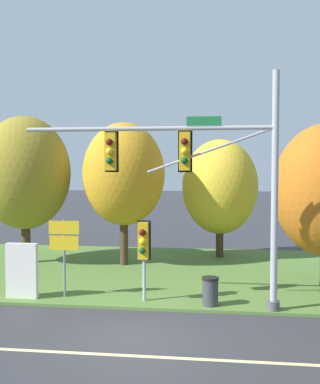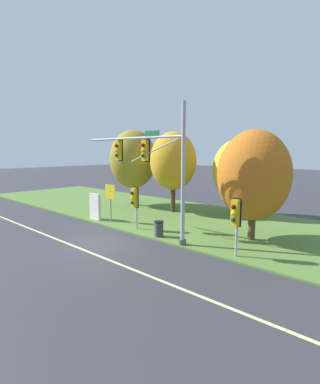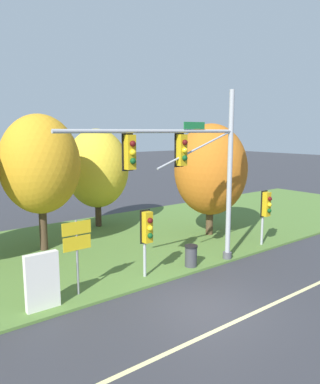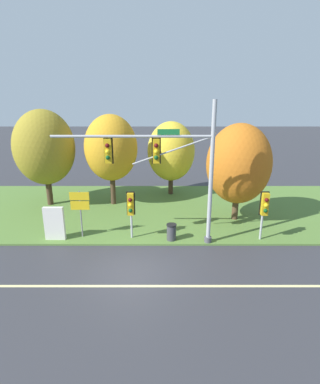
% 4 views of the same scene
% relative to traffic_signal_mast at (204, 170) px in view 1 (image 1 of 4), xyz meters
% --- Properties ---
extents(ground_plane, '(160.00, 160.00, 0.00)m').
position_rel_traffic_signal_mast_xyz_m(ground_plane, '(-1.74, -2.75, -4.53)').
color(ground_plane, '#333338').
extents(lane_stripe, '(36.00, 0.16, 0.01)m').
position_rel_traffic_signal_mast_xyz_m(lane_stripe, '(-1.74, -3.95, -4.53)').
color(lane_stripe, beige).
rests_on(lane_stripe, ground).
extents(grass_verge, '(48.00, 11.50, 0.10)m').
position_rel_traffic_signal_mast_xyz_m(grass_verge, '(-1.74, 5.50, -4.48)').
color(grass_verge, '#517533').
rests_on(grass_verge, ground).
extents(traffic_signal_mast, '(8.25, 0.49, 7.52)m').
position_rel_traffic_signal_mast_xyz_m(traffic_signal_mast, '(0.00, 0.00, 0.00)').
color(traffic_signal_mast, '#9EA0A5').
rests_on(traffic_signal_mast, grass_verge).
extents(pedestrian_signal_further_along, '(0.46, 0.55, 2.74)m').
position_rel_traffic_signal_mast_xyz_m(pedestrian_signal_further_along, '(-2.02, 0.40, -2.50)').
color(pedestrian_signal_further_along, '#9EA0A5').
rests_on(pedestrian_signal_further_along, grass_verge).
extents(route_sign_post, '(1.08, 0.08, 2.72)m').
position_rel_traffic_signal_mast_xyz_m(route_sign_post, '(-4.85, 0.67, -2.56)').
color(route_sign_post, slate).
rests_on(route_sign_post, grass_verge).
extents(tree_nearest_road, '(4.25, 4.25, 6.91)m').
position_rel_traffic_signal_mast_xyz_m(tree_nearest_road, '(-8.64, 6.29, -0.19)').
color(tree_nearest_road, '#423021').
rests_on(tree_nearest_road, grass_verge).
extents(tree_left_of_mast, '(3.78, 3.78, 6.57)m').
position_rel_traffic_signal_mast_xyz_m(tree_left_of_mast, '(-3.93, 6.41, -0.24)').
color(tree_left_of_mast, '#423021').
rests_on(tree_left_of_mast, grass_verge).
extents(tree_behind_signpost, '(3.79, 3.79, 5.91)m').
position_rel_traffic_signal_mast_xyz_m(tree_behind_signpost, '(0.46, 8.94, -0.90)').
color(tree_behind_signpost, '#423021').
rests_on(tree_behind_signpost, grass_verge).
extents(info_kiosk, '(1.10, 0.24, 1.90)m').
position_rel_traffic_signal_mast_xyz_m(info_kiosk, '(-6.26, 0.36, -3.49)').
color(info_kiosk, silver).
rests_on(info_kiosk, grass_verge).
extents(trash_bin, '(0.56, 0.56, 0.93)m').
position_rel_traffic_signal_mast_xyz_m(trash_bin, '(0.22, 0.28, -3.96)').
color(trash_bin, '#38383D').
rests_on(trash_bin, grass_verge).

